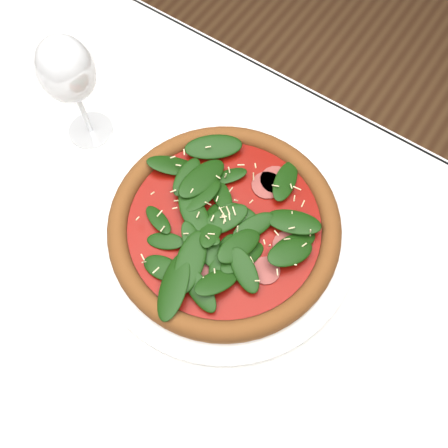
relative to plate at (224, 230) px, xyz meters
The scene contains 5 objects.
ground 0.77m from the plate, 124.36° to the right, with size 6.00×6.00×0.00m, color brown.
dining_table 0.16m from the plate, 124.36° to the right, with size 1.21×0.81×0.75m.
plate is the anchor object (origin of this frame).
pizza 0.02m from the plate, 90.00° to the left, with size 0.39×0.39×0.04m.
wine_glass 0.32m from the plate, behind, with size 0.08×0.08×0.20m.
Camera 1 is at (0.23, -0.15, 1.44)m, focal length 40.00 mm.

